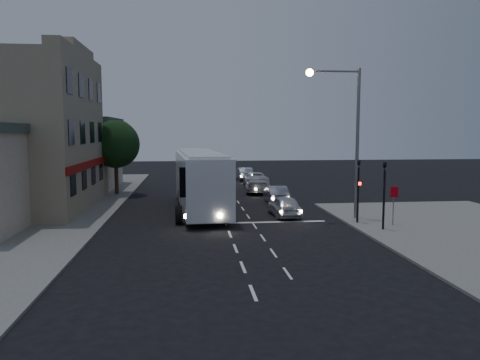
{
  "coord_description": "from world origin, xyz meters",
  "views": [
    {
      "loc": [
        -2.08,
        -25.07,
        5.41
      ],
      "look_at": [
        1.23,
        5.33,
        2.2
      ],
      "focal_mm": 35.0,
      "sensor_mm": 36.0,
      "label": 1
    }
  ],
  "objects": [
    {
      "name": "low_building_north",
      "position": [
        -13.5,
        20.0,
        3.39
      ],
      "size": [
        9.4,
        9.4,
        6.5
      ],
      "color": "tan",
      "rests_on": "sidewalk_far"
    },
    {
      "name": "ground",
      "position": [
        0.0,
        0.0,
        0.0
      ],
      "size": [
        120.0,
        120.0,
        0.0
      ],
      "primitive_type": "plane",
      "color": "black"
    },
    {
      "name": "car_sedan_a",
      "position": [
        4.37,
        9.22,
        0.66
      ],
      "size": [
        1.49,
        4.06,
        1.33
      ],
      "primitive_type": "imported",
      "rotation": [
        0.0,
        0.0,
        3.12
      ],
      "color": "gray",
      "rests_on": "ground"
    },
    {
      "name": "street_tree",
      "position": [
        -8.21,
        15.02,
        4.5
      ],
      "size": [
        4.0,
        4.0,
        6.2
      ],
      "color": "black",
      "rests_on": "sidewalk_far"
    },
    {
      "name": "road_markings",
      "position": [
        1.29,
        3.31,
        0.0
      ],
      "size": [
        8.0,
        30.55,
        0.01
      ],
      "color": "silver",
      "rests_on": "ground"
    },
    {
      "name": "traffic_signal_main",
      "position": [
        7.6,
        0.78,
        2.42
      ],
      "size": [
        0.25,
        0.35,
        4.1
      ],
      "color": "black",
      "rests_on": "sidewalk_near"
    },
    {
      "name": "car_suv",
      "position": [
        3.89,
        3.8,
        0.67
      ],
      "size": [
        1.76,
        4.02,
        1.35
      ],
      "primitive_type": "imported",
      "rotation": [
        0.0,
        0.0,
        3.18
      ],
      "color": "silver",
      "rests_on": "ground"
    },
    {
      "name": "tour_bus",
      "position": [
        -1.37,
        6.61,
        2.17
      ],
      "size": [
        3.61,
        13.25,
        4.02
      ],
      "rotation": [
        0.0,
        0.0,
        0.07
      ],
      "color": "silver",
      "rests_on": "ground"
    },
    {
      "name": "car_sedan_c",
      "position": [
        4.41,
        20.23,
        0.7
      ],
      "size": [
        2.61,
        5.13,
        1.39
      ],
      "primitive_type": "imported",
      "rotation": [
        0.0,
        0.0,
        3.08
      ],
      "color": "silver",
      "rests_on": "ground"
    },
    {
      "name": "sidewalk_far",
      "position": [
        -13.0,
        8.0,
        0.06
      ],
      "size": [
        12.0,
        50.0,
        0.12
      ],
      "primitive_type": "cube",
      "color": "slate",
      "rests_on": "ground"
    },
    {
      "name": "car_sedan_b",
      "position": [
        3.94,
        15.54,
        0.76
      ],
      "size": [
        2.86,
        5.48,
        1.52
      ],
      "primitive_type": "imported",
      "rotation": [
        0.0,
        0.0,
        3.0
      ],
      "color": "#BDBDBD",
      "rests_on": "ground"
    },
    {
      "name": "main_building",
      "position": [
        -13.96,
        8.0,
        5.16
      ],
      "size": [
        10.12,
        12.0,
        11.0
      ],
      "color": "gray",
      "rests_on": "sidewalk_far"
    },
    {
      "name": "regulatory_sign",
      "position": [
        9.3,
        -0.24,
        1.6
      ],
      "size": [
        0.45,
        0.12,
        2.2
      ],
      "color": "slate",
      "rests_on": "sidewalk_near"
    },
    {
      "name": "streetlight",
      "position": [
        7.34,
        2.2,
        5.73
      ],
      "size": [
        3.32,
        0.44,
        9.0
      ],
      "color": "slate",
      "rests_on": "sidewalk_near"
    },
    {
      "name": "car_extra",
      "position": [
        3.96,
        25.93,
        0.7
      ],
      "size": [
        1.61,
        4.31,
        1.41
      ],
      "primitive_type": "imported",
      "rotation": [
        0.0,
        0.0,
        3.17
      ],
      "color": "#B1B7C9",
      "rests_on": "ground"
    },
    {
      "name": "traffic_signal_side",
      "position": [
        8.3,
        -1.2,
        2.42
      ],
      "size": [
        0.18,
        0.15,
        4.1
      ],
      "color": "black",
      "rests_on": "sidewalk_near"
    }
  ]
}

